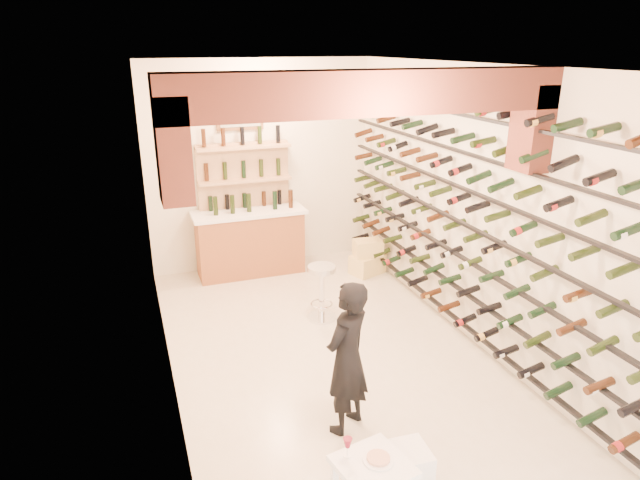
# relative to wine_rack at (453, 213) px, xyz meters

# --- Properties ---
(ground) EXTENTS (6.00, 6.00, 0.00)m
(ground) POSITION_rel_wine_rack_xyz_m (-1.53, 0.00, -1.55)
(ground) COLOR beige
(ground) RESTS_ON ground
(room_shell) EXTENTS (3.52, 6.02, 3.21)m
(room_shell) POSITION_rel_wine_rack_xyz_m (-1.53, -0.26, 0.70)
(room_shell) COLOR beige
(room_shell) RESTS_ON ground
(wine_rack) EXTENTS (0.32, 5.70, 2.56)m
(wine_rack) POSITION_rel_wine_rack_xyz_m (0.00, 0.00, 0.00)
(wine_rack) COLOR black
(wine_rack) RESTS_ON ground
(back_counter) EXTENTS (1.70, 0.62, 1.29)m
(back_counter) POSITION_rel_wine_rack_xyz_m (-1.83, 2.65, -1.02)
(back_counter) COLOR #95552E
(back_counter) RESTS_ON ground
(back_shelving) EXTENTS (1.40, 0.31, 2.73)m
(back_shelving) POSITION_rel_wine_rack_xyz_m (-1.83, 2.89, -0.38)
(back_shelving) COLOR tan
(back_shelving) RESTS_ON ground
(tasting_table) EXTENTS (0.55, 0.55, 0.83)m
(tasting_table) POSITION_rel_wine_rack_xyz_m (-2.14, -2.48, -0.99)
(tasting_table) COLOR white
(tasting_table) RESTS_ON ground
(white_stool) EXTENTS (0.35, 0.35, 0.41)m
(white_stool) POSITION_rel_wine_rack_xyz_m (-1.68, -2.16, -1.34)
(white_stool) COLOR white
(white_stool) RESTS_ON ground
(person) EXTENTS (0.65, 0.60, 1.48)m
(person) POSITION_rel_wine_rack_xyz_m (-1.83, -1.25, -0.81)
(person) COLOR black
(person) RESTS_ON ground
(chrome_barstool) EXTENTS (0.38, 0.38, 0.74)m
(chrome_barstool) POSITION_rel_wine_rack_xyz_m (-1.31, 0.85, -1.12)
(chrome_barstool) COLOR silver
(chrome_barstool) RESTS_ON ground
(crate_lower) EXTENTS (0.58, 0.49, 0.30)m
(crate_lower) POSITION_rel_wine_rack_xyz_m (-0.13, 2.01, -1.40)
(crate_lower) COLOR #E1CA7B
(crate_lower) RESTS_ON ground
(crate_upper) EXTENTS (0.45, 0.34, 0.25)m
(crate_upper) POSITION_rel_wine_rack_xyz_m (-0.13, 2.01, -1.13)
(crate_upper) COLOR #E1CA7B
(crate_upper) RESTS_ON crate_lower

